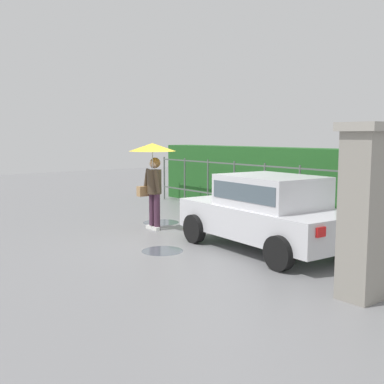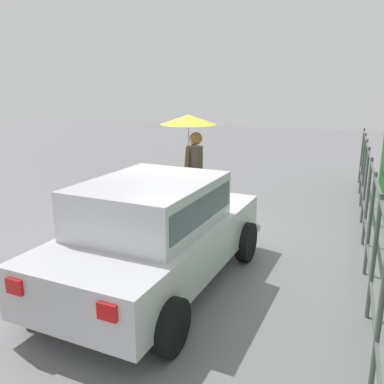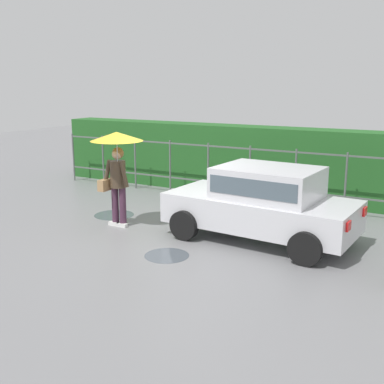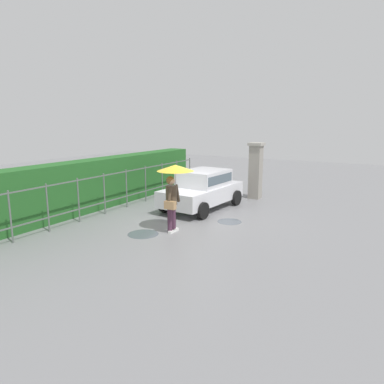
{
  "view_description": "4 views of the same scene",
  "coord_description": "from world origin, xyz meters",
  "views": [
    {
      "loc": [
        7.85,
        -6.44,
        2.25
      ],
      "look_at": [
        -0.22,
        -0.16,
        1.01
      ],
      "focal_mm": 44.03,
      "sensor_mm": 36.0,
      "label": 1
    },
    {
      "loc": [
        6.1,
        2.55,
        2.64
      ],
      "look_at": [
        -0.13,
        0.17,
        0.88
      ],
      "focal_mm": 38.17,
      "sensor_mm": 36.0,
      "label": 2
    },
    {
      "loc": [
        4.77,
        -8.27,
        3.07
      ],
      "look_at": [
        0.28,
        -0.24,
        0.95
      ],
      "focal_mm": 44.49,
      "sensor_mm": 36.0,
      "label": 3
    },
    {
      "loc": [
        -10.19,
        -6.12,
        3.37
      ],
      "look_at": [
        0.22,
        -0.0,
        0.91
      ],
      "focal_mm": 33.18,
      "sensor_mm": 36.0,
      "label": 4
    }
  ],
  "objects": [
    {
      "name": "ground_plane",
      "position": [
        0.0,
        0.0,
        0.0
      ],
      "size": [
        40.0,
        40.0,
        0.0
      ],
      "primitive_type": "plane",
      "color": "slate"
    },
    {
      "name": "car",
      "position": [
        1.58,
        0.31,
        0.8
      ],
      "size": [
        3.83,
        2.07,
        1.48
      ],
      "rotation": [
        0.0,
        0.0,
        3.07
      ],
      "color": "silver",
      "rests_on": "ground"
    },
    {
      "name": "pedestrian",
      "position": [
        -1.47,
        -0.36,
        1.58
      ],
      "size": [
        1.11,
        1.11,
        2.07
      ],
      "rotation": [
        0.0,
        0.0,
        -1.55
      ],
      "color": "#47283D",
      "rests_on": "ground"
    },
    {
      "name": "fence_section",
      "position": [
        -0.4,
        2.95,
        0.83
      ],
      "size": [
        10.88,
        0.05,
        1.5
      ],
      "color": "#59605B",
      "rests_on": "ground"
    },
    {
      "name": "hedge_row",
      "position": [
        -0.4,
        3.93,
        0.95
      ],
      "size": [
        11.83,
        0.9,
        1.9
      ],
      "primitive_type": "cube",
      "color": "#235B23",
      "rests_on": "ground"
    },
    {
      "name": "puddle_near",
      "position": [
        0.39,
        -1.37,
        0.0
      ],
      "size": [
        0.82,
        0.82,
        0.0
      ],
      "primitive_type": "cylinder",
      "color": "#4C545B",
      "rests_on": "ground"
    },
    {
      "name": "puddle_far",
      "position": [
        -2.15,
        0.32,
        0.0
      ],
      "size": [
        0.94,
        0.94,
        0.0
      ],
      "primitive_type": "cylinder",
      "color": "#4C545B",
      "rests_on": "ground"
    }
  ]
}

